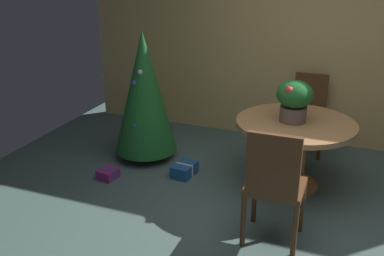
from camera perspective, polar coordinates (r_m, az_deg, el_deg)
ground_plane at (r=4.03m, az=10.27°, el=-12.71°), size 6.60×6.60×0.00m
back_wall_panel at (r=5.62m, az=15.70°, el=10.93°), size 6.00×0.10×2.60m
round_dining_table at (r=4.52m, az=13.12°, el=-1.56°), size 1.18×1.18×0.72m
flower_vase at (r=4.38m, az=13.14°, el=3.70°), size 0.35×0.35×0.41m
wooden_chair_far at (r=5.51m, az=14.81°, el=2.40°), size 0.43×0.45×0.93m
wooden_chair_near at (r=3.56m, az=10.58°, el=-6.90°), size 0.46×0.43×1.02m
holiday_tree at (r=5.03m, az=-6.20°, el=4.59°), size 0.72×0.72×1.50m
gift_box_blue at (r=4.82m, az=-1.00°, el=-5.42°), size 0.23×0.31×0.14m
gift_box_purple at (r=4.85m, az=-10.83°, el=-5.87°), size 0.22×0.22×0.10m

